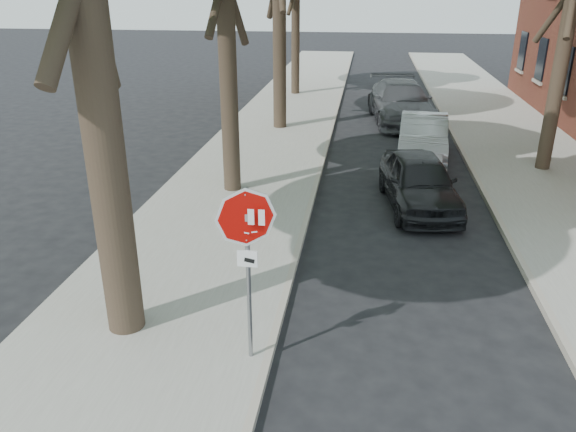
% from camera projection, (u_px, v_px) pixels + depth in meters
% --- Properties ---
extents(ground, '(120.00, 120.00, 0.00)m').
position_uv_depth(ground, '(298.00, 366.00, 8.13)').
color(ground, black).
rests_on(ground, ground).
extents(sidewalk_left, '(4.00, 55.00, 0.12)m').
position_uv_depth(sidewalk_left, '(268.00, 142.00, 19.40)').
color(sidewalk_left, gray).
rests_on(sidewalk_left, ground).
extents(sidewalk_right, '(4.00, 55.00, 0.12)m').
position_uv_depth(sidewalk_right, '(525.00, 151.00, 18.32)').
color(sidewalk_right, gray).
rests_on(sidewalk_right, ground).
extents(curb_left, '(0.12, 55.00, 0.13)m').
position_uv_depth(curb_left, '(328.00, 144.00, 19.14)').
color(curb_left, '#9E9384').
rests_on(curb_left, ground).
extents(curb_right, '(0.12, 55.00, 0.13)m').
position_uv_depth(curb_right, '(460.00, 149.00, 18.58)').
color(curb_right, '#9E9384').
rests_on(curb_right, ground).
extents(stop_sign, '(0.76, 0.34, 2.61)m').
position_uv_depth(stop_sign, '(247.00, 243.00, 7.45)').
color(stop_sign, gray).
rests_on(stop_sign, sidewalk_left).
extents(car_a, '(2.08, 4.07, 1.32)m').
position_uv_depth(car_a, '(419.00, 181.00, 13.68)').
color(car_a, black).
rests_on(car_a, ground).
extents(car_b, '(1.75, 4.18, 1.34)m').
position_uv_depth(car_b, '(423.00, 137.00, 17.54)').
color(car_b, '#A0A1A8').
rests_on(car_b, ground).
extents(car_c, '(2.80, 5.61, 1.56)m').
position_uv_depth(car_c, '(401.00, 102.00, 22.16)').
color(car_c, '#444549').
rests_on(car_c, ground).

